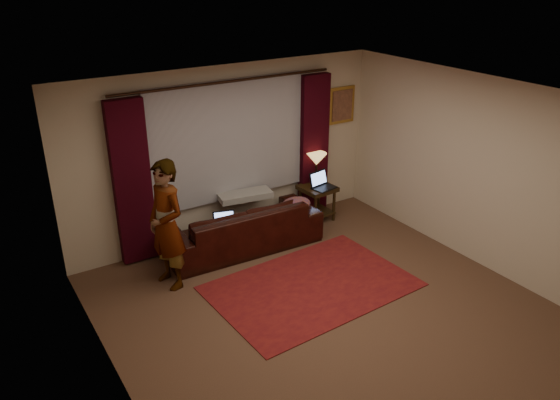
% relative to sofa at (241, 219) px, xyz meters
% --- Properties ---
extents(floor, '(5.00, 5.00, 0.01)m').
position_rel_sofa_xyz_m(floor, '(0.09, -1.95, -0.47)').
color(floor, brown).
rests_on(floor, ground).
extents(ceiling, '(5.00, 5.00, 0.02)m').
position_rel_sofa_xyz_m(ceiling, '(0.09, -1.95, 2.13)').
color(ceiling, silver).
rests_on(ceiling, ground).
extents(wall_back, '(5.00, 0.02, 2.60)m').
position_rel_sofa_xyz_m(wall_back, '(0.09, 0.55, 0.83)').
color(wall_back, beige).
rests_on(wall_back, ground).
extents(wall_front, '(5.00, 0.02, 2.60)m').
position_rel_sofa_xyz_m(wall_front, '(0.09, -4.45, 0.83)').
color(wall_front, beige).
rests_on(wall_front, ground).
extents(wall_left, '(0.02, 5.00, 2.60)m').
position_rel_sofa_xyz_m(wall_left, '(-2.41, -1.95, 0.83)').
color(wall_left, beige).
rests_on(wall_left, ground).
extents(wall_right, '(0.02, 5.00, 2.60)m').
position_rel_sofa_xyz_m(wall_right, '(2.59, -1.95, 0.83)').
color(wall_right, beige).
rests_on(wall_right, ground).
extents(sheer_curtain, '(2.50, 0.05, 1.80)m').
position_rel_sofa_xyz_m(sheer_curtain, '(0.09, 0.49, 1.03)').
color(sheer_curtain, '#A1A1A9').
rests_on(sheer_curtain, wall_back).
extents(drape_left, '(0.50, 0.14, 2.30)m').
position_rel_sofa_xyz_m(drape_left, '(-1.41, 0.44, 0.71)').
color(drape_left, black).
rests_on(drape_left, floor).
extents(drape_right, '(0.50, 0.14, 2.30)m').
position_rel_sofa_xyz_m(drape_right, '(1.59, 0.44, 0.71)').
color(drape_right, black).
rests_on(drape_right, floor).
extents(curtain_rod, '(0.04, 0.04, 3.40)m').
position_rel_sofa_xyz_m(curtain_rod, '(0.09, 0.44, 1.91)').
color(curtain_rod, black).
rests_on(curtain_rod, wall_back).
extents(picture_frame, '(0.50, 0.04, 0.60)m').
position_rel_sofa_xyz_m(picture_frame, '(2.19, 0.52, 1.28)').
color(picture_frame, '#B78532').
rests_on(picture_frame, wall_back).
extents(sofa, '(2.35, 1.10, 0.93)m').
position_rel_sofa_xyz_m(sofa, '(0.00, 0.00, 0.00)').
color(sofa, black).
rests_on(sofa, floor).
extents(throw_blanket, '(0.85, 0.44, 0.09)m').
position_rel_sofa_xyz_m(throw_blanket, '(0.22, 0.28, 0.47)').
color(throw_blanket, '#989892').
rests_on(throw_blanket, sofa).
extents(clothing_pile, '(0.54, 0.47, 0.20)m').
position_rel_sofa_xyz_m(clothing_pile, '(0.83, -0.21, 0.10)').
color(clothing_pile, brown).
rests_on(clothing_pile, sofa).
extents(laptop_sofa, '(0.39, 0.41, 0.22)m').
position_rel_sofa_xyz_m(laptop_sofa, '(-0.35, -0.18, 0.11)').
color(laptop_sofa, black).
rests_on(laptop_sofa, sofa).
extents(area_rug, '(2.65, 1.83, 0.01)m').
position_rel_sofa_xyz_m(area_rug, '(0.25, -1.44, -0.46)').
color(area_rug, maroon).
rests_on(area_rug, floor).
extents(end_table, '(0.54, 0.54, 0.59)m').
position_rel_sofa_xyz_m(end_table, '(1.49, 0.17, -0.17)').
color(end_table, black).
rests_on(end_table, floor).
extents(tiffany_lamp, '(0.33, 0.33, 0.52)m').
position_rel_sofa_xyz_m(tiffany_lamp, '(1.54, 0.28, 0.38)').
color(tiffany_lamp, olive).
rests_on(tiffany_lamp, end_table).
extents(laptop_table, '(0.42, 0.45, 0.26)m').
position_rel_sofa_xyz_m(laptop_table, '(1.53, 0.04, 0.25)').
color(laptop_table, black).
rests_on(laptop_table, end_table).
extents(person, '(0.60, 0.60, 1.72)m').
position_rel_sofa_xyz_m(person, '(-1.27, -0.38, 0.40)').
color(person, '#989892').
rests_on(person, floor).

